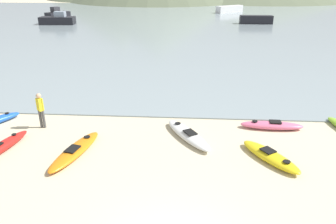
% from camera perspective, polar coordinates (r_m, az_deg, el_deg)
% --- Properties ---
extents(bay_water, '(160.00, 70.00, 0.06)m').
position_cam_1_polar(bay_water, '(50.21, 3.62, 15.25)').
color(bay_water, gray).
rests_on(bay_water, ground_plane).
extents(kayak_on_sand_0, '(1.51, 3.48, 0.34)m').
position_cam_1_polar(kayak_on_sand_0, '(13.50, -15.85, -6.47)').
color(kayak_on_sand_0, orange).
rests_on(kayak_on_sand_0, ground_plane).
extents(kayak_on_sand_2, '(2.20, 2.78, 0.38)m').
position_cam_1_polar(kayak_on_sand_2, '(13.16, 17.37, -7.35)').
color(kayak_on_sand_2, yellow).
rests_on(kayak_on_sand_2, ground_plane).
extents(kayak_on_sand_4, '(2.35, 3.20, 0.38)m').
position_cam_1_polar(kayak_on_sand_4, '(14.19, 3.50, -3.97)').
color(kayak_on_sand_4, white).
rests_on(kayak_on_sand_4, ground_plane).
extents(kayak_on_sand_6, '(2.85, 0.79, 0.38)m').
position_cam_1_polar(kayak_on_sand_6, '(15.76, 17.62, -2.22)').
color(kayak_on_sand_6, '#E5668C').
rests_on(kayak_on_sand_6, ground_plane).
extents(person_near_waterline, '(0.34, 0.30, 1.67)m').
position_cam_1_polar(person_near_waterline, '(15.93, -21.33, 0.61)').
color(person_near_waterline, '#4C4C4C').
rests_on(person_near_waterline, ground_plane).
extents(moored_boat_0, '(5.36, 4.68, 1.21)m').
position_cam_1_polar(moored_boat_0, '(65.11, 10.66, 17.20)').
color(moored_boat_0, white).
rests_on(moored_boat_0, bay_water).
extents(moored_boat_1, '(3.30, 4.05, 1.94)m').
position_cam_1_polar(moored_boat_1, '(56.37, -18.67, 15.71)').
color(moored_boat_1, black).
rests_on(moored_boat_1, bay_water).
extents(moored_boat_2, '(4.91, 2.10, 1.76)m').
position_cam_1_polar(moored_boat_2, '(50.64, -18.66, 14.97)').
color(moored_boat_2, black).
rests_on(moored_boat_2, bay_water).
extents(moored_boat_3, '(4.61, 1.26, 1.15)m').
position_cam_1_polar(moored_boat_3, '(50.36, 15.09, 15.27)').
color(moored_boat_3, black).
rests_on(moored_boat_3, bay_water).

